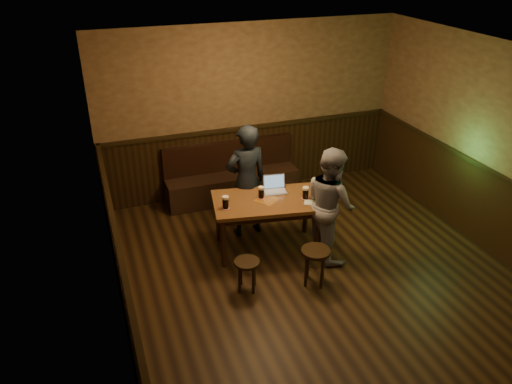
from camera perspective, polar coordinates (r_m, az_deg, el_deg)
The scene contains 12 objects.
room at distance 5.97m, azimuth 8.21°, elevation -0.50°, with size 5.04×6.04×2.84m.
bench at distance 8.31m, azimuth -2.77°, elevation 1.31°, with size 2.20×0.50×0.95m.
pub_table at distance 6.77m, azimuth 1.28°, elevation -1.65°, with size 1.57×1.07×0.78m.
stool_left at distance 6.18m, azimuth -1.04°, elevation -8.54°, with size 0.40×0.40×0.42m.
stool_right at distance 6.29m, azimuth 6.81°, elevation -7.34°, with size 0.44×0.44×0.50m.
pint_left at distance 6.49m, azimuth -3.51°, elevation -1.18°, with size 0.11×0.11×0.17m.
pint_mid at distance 6.73m, azimuth 0.61°, elevation -0.04°, with size 0.11×0.11×0.17m.
pint_right at distance 6.75m, azimuth 5.68°, elevation -0.09°, with size 0.11×0.11×0.17m.
laptop at distance 6.93m, azimuth 2.17°, elevation 0.57°, with size 0.35×0.29×0.22m.
menu at distance 6.69m, azimuth 6.48°, elevation -1.20°, with size 0.22×0.15×0.00m, color silver.
person_suit at distance 7.08m, azimuth -1.11°, elevation 1.26°, with size 0.61×0.40×1.69m, color black.
person_grey at distance 6.67m, azimuth 8.47°, elevation -1.33°, with size 0.77×0.60×1.58m, color gray.
Camera 1 is at (-2.57, -4.40, 3.97)m, focal length 35.00 mm.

